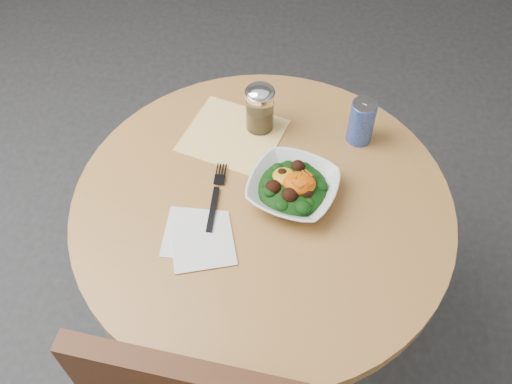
% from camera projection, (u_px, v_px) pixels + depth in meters
% --- Properties ---
extents(ground, '(6.00, 6.00, 0.00)m').
position_uv_depth(ground, '(260.00, 333.00, 1.93)').
color(ground, '#29292B').
rests_on(ground, ground).
extents(table, '(0.90, 0.90, 0.75)m').
position_uv_depth(table, '(262.00, 247.00, 1.50)').
color(table, black).
rests_on(table, ground).
extents(cloth_napkin, '(0.29, 0.27, 0.00)m').
position_uv_depth(cloth_napkin, '(233.00, 135.00, 1.47)').
color(cloth_napkin, '#FFAA0D').
rests_on(cloth_napkin, table).
extents(paper_napkins, '(0.18, 0.18, 0.00)m').
position_uv_depth(paper_napkins, '(199.00, 238.00, 1.28)').
color(paper_napkins, white).
rests_on(paper_napkins, table).
extents(salad_bowl, '(0.25, 0.25, 0.08)m').
position_uv_depth(salad_bowl, '(293.00, 188.00, 1.33)').
color(salad_bowl, silver).
rests_on(salad_bowl, table).
extents(fork, '(0.03, 0.20, 0.00)m').
position_uv_depth(fork, '(216.00, 194.00, 1.35)').
color(fork, black).
rests_on(fork, table).
extents(spice_shaker, '(0.08, 0.08, 0.14)m').
position_uv_depth(spice_shaker, '(260.00, 108.00, 1.44)').
color(spice_shaker, silver).
rests_on(spice_shaker, table).
extents(beverage_can, '(0.06, 0.06, 0.12)m').
position_uv_depth(beverage_can, '(361.00, 122.00, 1.41)').
color(beverage_can, '#0D1B98').
rests_on(beverage_can, table).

